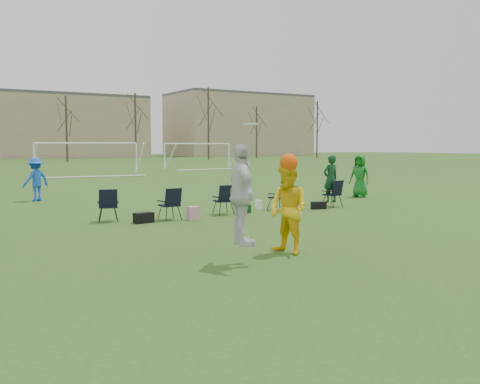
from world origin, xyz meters
TOP-DOWN VIEW (x-y plane):
  - ground at (0.00, 0.00)m, footprint 260.00×260.00m
  - fielder_blue at (-2.53, 15.37)m, footprint 1.30×1.06m
  - fielder_green_far at (9.79, 9.89)m, footprint 0.86×1.04m
  - center_contest at (-0.65, 1.43)m, footprint 2.14×1.52m
  - sideline_setup at (2.90, 7.80)m, footprint 8.89×1.82m
  - goal_mid at (4.00, 32.00)m, footprint 7.40×0.63m
  - goal_right at (16.00, 38.00)m, footprint 7.35×1.14m
  - building_row at (6.73, 96.00)m, footprint 126.00×16.00m

SIDE VIEW (x-z plane):
  - ground at x=0.00m, z-range 0.00..0.00m
  - sideline_setup at x=2.90m, z-range -0.39..1.50m
  - fielder_blue at x=-2.53m, z-range 0.00..1.75m
  - fielder_green_far at x=9.79m, z-range 0.00..1.84m
  - center_contest at x=-0.65m, z-range -0.20..2.44m
  - goal_mid at x=4.00m, z-range 0.69..3.15m
  - goal_right at x=16.00m, z-range 0.69..3.15m
  - building_row at x=6.73m, z-range -0.51..12.49m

